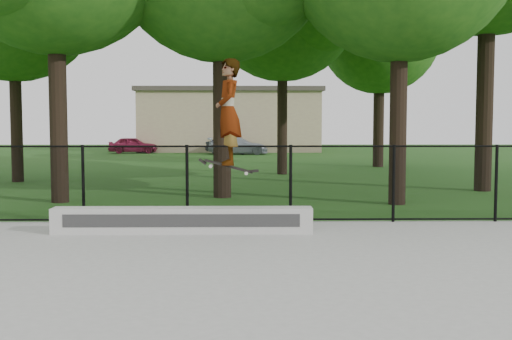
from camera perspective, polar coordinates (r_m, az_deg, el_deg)
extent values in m
plane|color=#205517|center=(6.78, 6.54, -12.88)|extent=(100.00, 100.00, 0.00)
cube|color=gray|center=(6.77, 6.54, -12.64)|extent=(14.00, 12.00, 0.06)
cube|color=#B9B8B3|center=(11.31, -6.54, -4.45)|extent=(4.53, 0.40, 0.45)
imported|color=maroon|center=(41.48, -10.88, 2.19)|extent=(3.17, 1.56, 1.05)
imported|color=black|center=(39.89, -2.12, 2.19)|extent=(3.11, 2.17, 1.05)
imported|color=#8A919D|center=(39.38, -1.62, 2.18)|extent=(3.41, 1.54, 1.07)
cube|color=black|center=(10.88, -2.45, 0.34)|extent=(0.82, 0.23, 0.24)
imported|color=#9FB9D1|center=(10.86, -2.47, 5.18)|extent=(0.51, 0.70, 1.80)
cylinder|color=black|center=(12.78, -15.11, -1.19)|extent=(0.06, 0.06, 1.50)
cylinder|color=black|center=(12.44, -6.14, -1.21)|extent=(0.06, 0.06, 1.50)
cylinder|color=black|center=(12.41, 3.09, -1.20)|extent=(0.06, 0.06, 1.50)
cylinder|color=black|center=(12.70, 12.13, -1.16)|extent=(0.06, 0.06, 1.50)
cylinder|color=black|center=(13.30, 20.56, -1.10)|extent=(0.06, 0.06, 1.50)
cylinder|color=black|center=(12.36, 3.11, 2.12)|extent=(16.00, 0.04, 0.04)
cylinder|color=black|center=(12.50, 3.08, -4.40)|extent=(16.00, 0.04, 0.04)
cube|color=black|center=(12.41, 3.09, -1.20)|extent=(16.00, 0.01, 1.50)
cylinder|color=black|center=(16.60, -17.19, 5.78)|extent=(0.44, 0.44, 4.96)
cylinder|color=black|center=(16.94, -3.04, 5.74)|extent=(0.44, 0.44, 4.85)
cylinder|color=black|center=(15.85, 12.54, 5.43)|extent=(0.44, 0.44, 4.68)
cylinder|color=black|center=(19.68, 19.70, 7.13)|extent=(0.44, 0.44, 6.11)
cylinder|color=black|center=(22.75, -20.55, 4.72)|extent=(0.44, 0.44, 4.54)
cylinder|color=black|center=(24.47, 2.35, 5.26)|extent=(0.44, 0.44, 4.82)
sphere|color=#1D4C14|center=(24.86, 2.38, 14.52)|extent=(5.78, 5.78, 5.78)
cylinder|color=black|center=(29.02, 10.84, 4.65)|extent=(0.44, 0.44, 4.42)
sphere|color=#1D4C14|center=(29.28, 10.95, 11.85)|extent=(5.31, 5.31, 5.31)
cube|color=tan|center=(44.44, -2.31, 4.31)|extent=(12.00, 6.00, 4.00)
cube|color=#3F3833|center=(44.49, -2.32, 7.08)|extent=(12.40, 6.40, 0.30)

